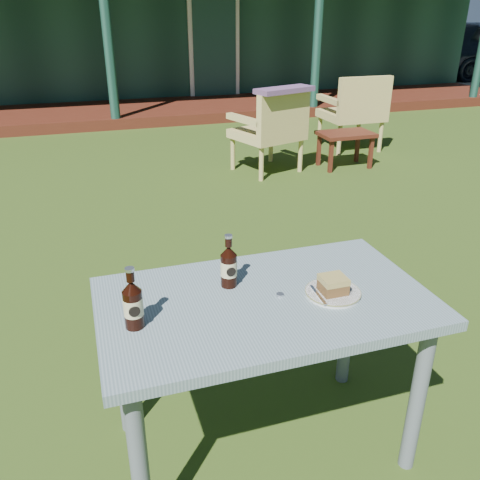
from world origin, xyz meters
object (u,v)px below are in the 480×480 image
object	(u,v)px
cake_slice	(333,284)
armchair_left	(272,127)
cola_bottle_far	(133,304)
side_table	(346,137)
cola_bottle_near	(229,266)
cafe_table	(265,321)
plate	(333,293)
armchair_right	(355,109)

from	to	relation	value
cake_slice	armchair_left	xyz separation A→B (m)	(1.19, 3.67, -0.27)
cola_bottle_far	side_table	xyz separation A→B (m)	(2.77, 3.60, -0.47)
cola_bottle_near	armchair_left	bearing A→B (deg)	66.35
cafe_table	armchair_left	distance (m)	3.89
plate	cola_bottle_near	bearing A→B (deg)	152.32
armchair_left	armchair_right	bearing A→B (deg)	23.64
cafe_table	plate	bearing A→B (deg)	-12.25
side_table	cola_bottle_far	bearing A→B (deg)	-127.61
plate	side_table	distance (m)	4.17
armchair_right	side_table	distance (m)	0.82
plate	cake_slice	distance (m)	0.04
cola_bottle_near	armchair_left	size ratio (longest dim) A/B	0.24
armchair_left	armchair_right	world-z (taller)	armchair_right
cola_bottle_near	cafe_table	bearing A→B (deg)	-52.01
cola_bottle_near	plate	bearing A→B (deg)	-27.68
cake_slice	cola_bottle_far	bearing A→B (deg)	178.47
armchair_left	cola_bottle_far	bearing A→B (deg)	-117.47
cola_bottle_near	cola_bottle_far	distance (m)	0.41
plate	cola_bottle_near	size ratio (longest dim) A/B	0.98
plate	cola_bottle_far	distance (m)	0.72
cola_bottle_far	side_table	bearing A→B (deg)	52.39
cake_slice	plate	bearing A→B (deg)	44.54
armchair_left	cola_bottle_near	bearing A→B (deg)	-113.65
cafe_table	side_table	xyz separation A→B (m)	(2.30, 3.56, -0.28)
plate	cake_slice	xyz separation A→B (m)	(-0.00, -0.00, 0.04)
plate	cola_bottle_near	distance (m)	0.40
cafe_table	cola_bottle_near	distance (m)	0.25
armchair_right	side_table	world-z (taller)	armchair_right
cake_slice	side_table	xyz separation A→B (m)	(2.06, 3.62, -0.42)
cake_slice	armchair_left	world-z (taller)	armchair_left
cafe_table	plate	size ratio (longest dim) A/B	5.88
plate	armchair_right	xyz separation A→B (m)	(2.52, 4.26, -0.20)
armchair_left	side_table	distance (m)	0.89
cake_slice	cola_bottle_near	size ratio (longest dim) A/B	0.44
plate	cake_slice	bearing A→B (deg)	-135.46
cafe_table	plate	world-z (taller)	plate
armchair_left	side_table	xyz separation A→B (m)	(0.87, -0.06, -0.16)
armchair_right	armchair_left	bearing A→B (deg)	-156.36
cafe_table	armchair_left	xyz separation A→B (m)	(1.43, 3.62, -0.12)
plate	cola_bottle_near	world-z (taller)	cola_bottle_near
plate	cola_bottle_far	xyz separation A→B (m)	(-0.72, 0.02, 0.08)
cake_slice	armchair_right	world-z (taller)	armchair_right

